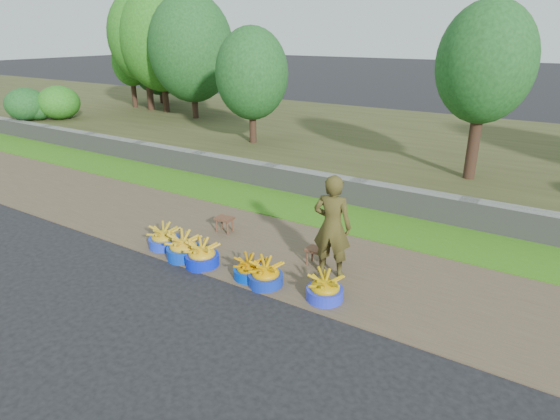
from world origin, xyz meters
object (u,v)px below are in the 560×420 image
Objects in this scene: stool_left at (224,220)px; basin_d at (249,270)px; basin_c at (202,256)px; basin_f at (325,289)px; basin_e at (266,275)px; vendor_woman at (332,226)px; basin_a at (164,238)px; stool_right at (316,252)px; basin_b at (183,248)px.

basin_d is at bearing -39.59° from stool_left.
basin_c is 1.04× the size of basin_f.
vendor_woman is (0.65, 0.79, 0.64)m from basin_e.
basin_e is at bearing -4.95° from basin_d.
basin_e is at bearing 40.26° from vendor_woman.
basin_d is 1.24m from basin_f.
basin_a is 1.16m from stool_left.
vendor_woman is at bearing 23.97° from basin_c.
basin_c is at bearing -66.49° from stool_left.
stool_left is at bearing 173.43° from stool_right.
basin_f is (2.53, 0.10, -0.01)m from basin_b.
basin_d is at bearing -125.32° from stool_right.
basin_c is 0.34× the size of vendor_woman.
basin_c is 1.80m from stool_right.
basin_d is at bearing 27.73° from vendor_woman.
basin_d is (1.85, -0.09, -0.02)m from basin_a.
basin_e is at bearing -173.36° from basin_f.
stool_left is (-1.39, 1.15, 0.09)m from basin_d.
basin_c is 2.10m from basin_f.
vendor_woman is (2.82, 0.67, 0.63)m from basin_a.
basin_b reaches higher than basin_a.
basin_a is 1.85m from basin_d.
basin_a is 2.17m from basin_e.
basin_b is 1.04× the size of basin_c.
basin_b is (0.55, -0.11, 0.01)m from basin_a.
basin_b is 0.43m from basin_c.
basin_e is 2.08m from stool_left.
basin_e reaches higher than stool_right.
basin_d is at bearing -176.39° from basin_f.
basin_a is at bearing 177.35° from basin_d.
stool_right is (-0.59, 0.84, 0.07)m from basin_f.
basin_e is 1.53× the size of stool_left.
basin_f is (2.10, 0.14, -0.01)m from basin_c.
basin_d is 0.89× the size of basin_e.
basin_b is 2.16m from stool_right.
basin_c is at bearing -178.46° from basin_e.
stool_left is (-0.10, 1.17, 0.06)m from basin_b.
basin_b is at bearing 175.35° from basin_c.
vendor_woman reaches higher than basin_c.
basin_a is at bearing 179.86° from basin_f.
basin_d is 1.36× the size of stool_left.
basin_d is 1.43× the size of stool_right.
vendor_woman is at bearing 13.40° from basin_a.
basin_b is at bearing 8.98° from vendor_woman.
basin_a is 1.57× the size of stool_left.
basin_a is 1.03× the size of basin_e.
basin_f reaches higher than stool_left.
basin_f is 1.53× the size of stool_left.
basin_d is 0.89× the size of basin_f.
basin_b is 1.08× the size of basin_e.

